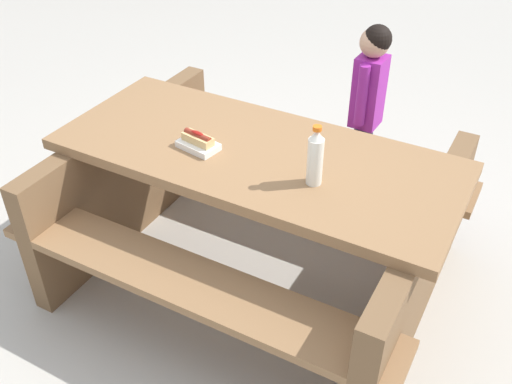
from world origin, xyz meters
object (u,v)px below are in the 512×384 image
at_px(picnic_table, 256,206).
at_px(soda_bottle, 315,157).
at_px(child_in_coat, 369,92).
at_px(hotdog_tray, 198,142).

distance_m(picnic_table, soda_bottle, 0.54).
distance_m(picnic_table, child_in_coat, 0.98).
relative_size(picnic_table, child_in_coat, 1.82).
height_order(picnic_table, soda_bottle, soda_bottle).
relative_size(hotdog_tray, child_in_coat, 0.18).
bearing_deg(hotdog_tray, child_in_coat, -107.27).
xyz_separation_m(soda_bottle, child_in_coat, (0.22, -1.02, -0.20)).
height_order(picnic_table, hotdog_tray, hotdog_tray).
distance_m(picnic_table, hotdog_tray, 0.42).
height_order(soda_bottle, child_in_coat, child_in_coat).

